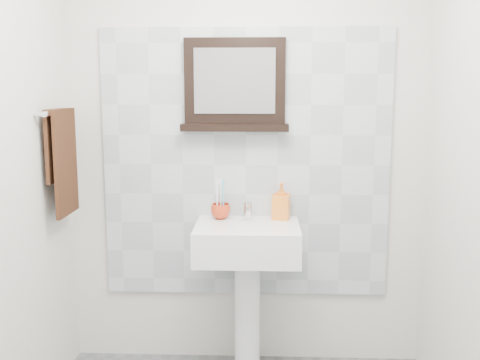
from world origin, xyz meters
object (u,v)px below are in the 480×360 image
at_px(soap_dispenser, 281,201).
at_px(hand_towel, 62,154).
at_px(framed_mirror, 235,87).
at_px(pedestal_sink, 247,258).
at_px(toothbrush_cup, 221,211).

relative_size(soap_dispenser, hand_towel, 0.37).
distance_m(soap_dispenser, framed_mirror, 0.67).
bearing_deg(pedestal_sink, soap_dispenser, 35.79).
relative_size(soap_dispenser, framed_mirror, 0.35).
bearing_deg(framed_mirror, toothbrush_cup, -139.92).
bearing_deg(soap_dispenser, toothbrush_cup, -165.94).
relative_size(pedestal_sink, soap_dispenser, 4.72).
xyz_separation_m(pedestal_sink, hand_towel, (-0.96, -0.06, 0.56)).
height_order(toothbrush_cup, soap_dispenser, soap_dispenser).
xyz_separation_m(framed_mirror, hand_towel, (-0.88, -0.25, -0.34)).
bearing_deg(soap_dispenser, framed_mirror, -179.57).
height_order(toothbrush_cup, hand_towel, hand_towel).
distance_m(framed_mirror, hand_towel, 0.98).
bearing_deg(toothbrush_cup, soap_dispenser, 1.80).
relative_size(pedestal_sink, toothbrush_cup, 9.00).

